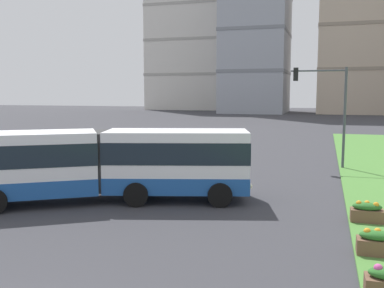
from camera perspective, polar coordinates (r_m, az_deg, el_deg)
articulated_bus at (r=18.83m, az=-10.52°, el=-2.44°), size 11.66×7.00×3.00m
car_grey_wagon at (r=33.08m, az=-4.42°, el=-0.01°), size 4.43×2.09×1.58m
flower_planter_2 at (r=13.64m, az=22.94°, el=-11.69°), size 1.10×0.56×0.74m
flower_planter_3 at (r=16.80m, az=21.76°, el=-8.20°), size 1.10×0.56×0.74m
traffic_light_far_right at (r=27.84m, az=17.16°, el=5.49°), size 3.30×0.28×6.12m
apartment_tower_west at (r=125.16m, az=-0.09°, el=17.08°), size 21.81×16.26×54.28m
apartment_tower_centre at (r=106.70m, az=21.02°, el=16.13°), size 17.17×16.75×45.71m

